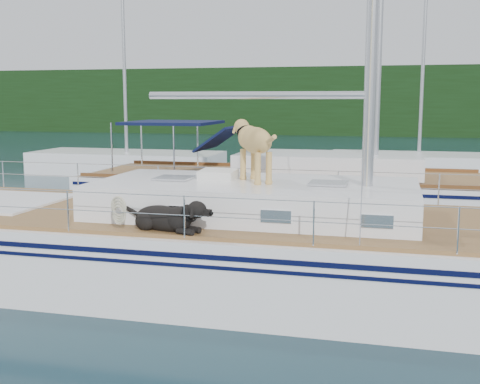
# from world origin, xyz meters

# --- Properties ---
(ground) EXTENTS (120.00, 120.00, 0.00)m
(ground) POSITION_xyz_m (0.00, 0.00, 0.00)
(ground) COLOR black
(ground) RESTS_ON ground
(tree_line) EXTENTS (90.00, 3.00, 6.00)m
(tree_line) POSITION_xyz_m (0.00, 45.00, 3.00)
(tree_line) COLOR black
(tree_line) RESTS_ON ground
(shore_bank) EXTENTS (92.00, 1.00, 1.20)m
(shore_bank) POSITION_xyz_m (0.00, 46.20, 0.60)
(shore_bank) COLOR #595147
(shore_bank) RESTS_ON ground
(main_sailboat) EXTENTS (12.00, 3.80, 14.01)m
(main_sailboat) POSITION_xyz_m (0.10, -0.00, 0.68)
(main_sailboat) COLOR white
(main_sailboat) RESTS_ON ground
(neighbor_sailboat) EXTENTS (11.00, 3.50, 13.30)m
(neighbor_sailboat) POSITION_xyz_m (0.24, 6.51, 0.63)
(neighbor_sailboat) COLOR white
(neighbor_sailboat) RESTS_ON ground
(bg_boat_west) EXTENTS (8.00, 3.00, 11.65)m
(bg_boat_west) POSITION_xyz_m (-8.00, 14.00, 0.45)
(bg_boat_west) COLOR white
(bg_boat_west) RESTS_ON ground
(bg_boat_center) EXTENTS (7.20, 3.00, 11.65)m
(bg_boat_center) POSITION_xyz_m (4.00, 16.00, 0.45)
(bg_boat_center) COLOR white
(bg_boat_center) RESTS_ON ground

